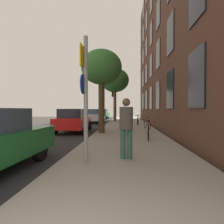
% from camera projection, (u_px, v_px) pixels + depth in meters
% --- Properties ---
extents(ground_plane, '(41.80, 41.80, 0.00)m').
position_uv_depth(ground_plane, '(89.00, 127.00, 16.07)').
color(ground_plane, '#332D28').
extents(road_asphalt, '(7.00, 38.00, 0.01)m').
position_uv_depth(road_asphalt, '(66.00, 126.00, 16.22)').
color(road_asphalt, '#232326').
rests_on(road_asphalt, ground).
extents(sidewalk, '(4.20, 38.00, 0.12)m').
position_uv_depth(sidewalk, '(127.00, 126.00, 15.82)').
color(sidewalk, gray).
rests_on(sidewalk, ground).
extents(building_facade, '(0.56, 27.00, 16.41)m').
position_uv_depth(building_facade, '(157.00, 32.00, 15.00)').
color(building_facade, '#513328').
rests_on(building_facade, ground).
extents(sign_post, '(0.16, 0.60, 3.51)m').
position_uv_depth(sign_post, '(85.00, 91.00, 4.89)').
color(sign_post, gray).
rests_on(sign_post, sidewalk).
extents(traffic_light, '(0.43, 0.24, 3.99)m').
position_uv_depth(traffic_light, '(113.00, 100.00, 23.37)').
color(traffic_light, black).
rests_on(traffic_light, sidewalk).
extents(tree_near, '(2.56, 2.56, 5.23)m').
position_uv_depth(tree_near, '(102.00, 69.00, 11.03)').
color(tree_near, '#4C3823').
rests_on(tree_near, sidewalk).
extents(tree_far, '(3.63, 3.63, 6.79)m').
position_uv_depth(tree_far, '(115.00, 81.00, 22.72)').
color(tree_far, brown).
rests_on(tree_far, sidewalk).
extents(bicycle_0, '(0.43, 1.64, 0.97)m').
position_uv_depth(bicycle_0, '(148.00, 132.00, 8.64)').
color(bicycle_0, black).
rests_on(bicycle_0, sidewalk).
extents(bicycle_1, '(0.42, 1.63, 0.91)m').
position_uv_depth(bicycle_1, '(130.00, 127.00, 11.09)').
color(bicycle_1, black).
rests_on(bicycle_1, sidewalk).
extents(bicycle_2, '(0.45, 1.58, 0.90)m').
position_uv_depth(bicycle_2, '(147.00, 124.00, 13.07)').
color(bicycle_2, black).
rests_on(bicycle_2, sidewalk).
extents(bicycle_3, '(0.42, 1.70, 0.98)m').
position_uv_depth(bicycle_3, '(138.00, 121.00, 16.15)').
color(bicycle_3, black).
rests_on(bicycle_3, sidewalk).
extents(bicycle_4, '(0.42, 1.61, 0.95)m').
position_uv_depth(bicycle_4, '(131.00, 120.00, 17.69)').
color(bicycle_4, black).
rests_on(bicycle_4, sidewalk).
extents(pedestrian_0, '(0.57, 0.57, 1.82)m').
position_uv_depth(pedestrian_0, '(126.00, 124.00, 5.25)').
color(pedestrian_0, '#33594C').
rests_on(pedestrian_0, sidewalk).
extents(pedestrian_1, '(0.53, 0.53, 1.71)m').
position_uv_depth(pedestrian_1, '(124.00, 116.00, 13.25)').
color(pedestrian_1, maroon).
rests_on(pedestrian_1, sidewalk).
extents(pedestrian_2, '(0.48, 0.48, 1.57)m').
position_uv_depth(pedestrian_2, '(122.00, 115.00, 17.75)').
color(pedestrian_2, maroon).
rests_on(pedestrian_2, sidewalk).
extents(car_1, '(2.04, 4.23, 1.62)m').
position_uv_depth(car_1, '(74.00, 120.00, 12.37)').
color(car_1, red).
rests_on(car_1, road_asphalt).
extents(car_2, '(1.94, 4.11, 1.62)m').
position_uv_depth(car_2, '(95.00, 116.00, 20.67)').
color(car_2, silver).
rests_on(car_2, road_asphalt).
extents(car_3, '(1.88, 4.33, 1.62)m').
position_uv_depth(car_3, '(103.00, 114.00, 28.99)').
color(car_3, '#19662D').
rests_on(car_3, road_asphalt).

